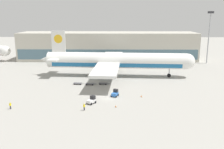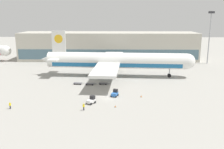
# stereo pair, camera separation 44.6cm
# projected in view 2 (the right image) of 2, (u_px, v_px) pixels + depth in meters

# --- Properties ---
(ground_plane) EXTENTS (400.00, 400.00, 0.00)m
(ground_plane) POSITION_uv_depth(u_px,v_px,m) (109.00, 98.00, 69.76)
(ground_plane) COLOR #9E9B93
(terminal_building) EXTENTS (90.00, 18.20, 14.00)m
(terminal_building) POSITION_uv_depth(u_px,v_px,m) (108.00, 46.00, 129.87)
(terminal_building) COLOR #BCB7A8
(terminal_building) RESTS_ON ground_plane
(light_mast) EXTENTS (2.80, 0.50, 24.40)m
(light_mast) POSITION_uv_depth(u_px,v_px,m) (210.00, 34.00, 116.43)
(light_mast) COLOR #9EA0A5
(light_mast) RESTS_ON ground_plane
(airplane_main) EXTENTS (58.10, 48.40, 17.00)m
(airplane_main) POSITION_uv_depth(u_px,v_px,m) (114.00, 61.00, 93.57)
(airplane_main) COLOR white
(airplane_main) RESTS_ON ground_plane
(baggage_tug_foreground) EXTENTS (2.33, 2.78, 2.00)m
(baggage_tug_foreground) POSITION_uv_depth(u_px,v_px,m) (115.00, 93.00, 71.07)
(baggage_tug_foreground) COLOR #2D66B7
(baggage_tug_foreground) RESTS_ON ground_plane
(baggage_tug_mid) EXTENTS (2.62, 2.81, 2.00)m
(baggage_tug_mid) POSITION_uv_depth(u_px,v_px,m) (91.00, 100.00, 65.27)
(baggage_tug_mid) COLOR silver
(baggage_tug_mid) RESTS_ON ground_plane
(baggage_dolly_lead) EXTENTS (3.76, 1.75, 0.48)m
(baggage_dolly_lead) POSITION_uv_depth(u_px,v_px,m) (78.00, 83.00, 83.53)
(baggage_dolly_lead) COLOR #56565B
(baggage_dolly_lead) RESTS_ON ground_plane
(baggage_dolly_second) EXTENTS (3.76, 1.75, 0.48)m
(baggage_dolly_second) POSITION_uv_depth(u_px,v_px,m) (90.00, 84.00, 82.85)
(baggage_dolly_second) COLOR #56565B
(baggage_dolly_second) RESTS_ON ground_plane
(baggage_dolly_third) EXTENTS (3.76, 1.75, 0.48)m
(baggage_dolly_third) POSITION_uv_depth(u_px,v_px,m) (103.00, 83.00, 83.43)
(baggage_dolly_third) COLOR #56565B
(baggage_dolly_third) RESTS_ON ground_plane
(ground_crew_near) EXTENTS (0.38, 0.50, 1.77)m
(ground_crew_near) POSITION_uv_depth(u_px,v_px,m) (10.00, 105.00, 61.39)
(ground_crew_near) COLOR black
(ground_crew_near) RESTS_ON ground_plane
(ground_crew_far) EXTENTS (0.44, 0.42, 1.80)m
(ground_crew_far) POSITION_uv_depth(u_px,v_px,m) (84.00, 106.00, 60.47)
(ground_crew_far) COLOR black
(ground_crew_far) RESTS_ON ground_plane
(traffic_cone_near) EXTENTS (0.40, 0.40, 0.59)m
(traffic_cone_near) POSITION_uv_depth(u_px,v_px,m) (115.00, 106.00, 62.73)
(traffic_cone_near) COLOR black
(traffic_cone_near) RESTS_ON ground_plane
(traffic_cone_far) EXTENTS (0.40, 0.40, 0.66)m
(traffic_cone_far) POSITION_uv_depth(u_px,v_px,m) (141.00, 96.00, 70.43)
(traffic_cone_far) COLOR black
(traffic_cone_far) RESTS_ON ground_plane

